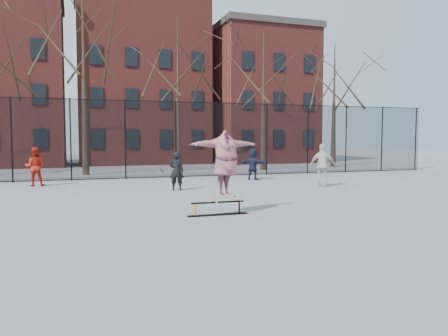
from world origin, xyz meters
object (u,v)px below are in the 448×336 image
object	(u,v)px
skate_rail	(218,210)
bystander_black	(177,171)
skateboard	(226,199)
bystander_white	(323,165)
skater	(226,165)
bystander_navy	(253,164)
bystander_red	(35,167)

from	to	relation	value
skate_rail	bystander_black	world-z (taller)	bystander_black
bystander_black	skate_rail	bearing A→B (deg)	106.04
skateboard	bystander_white	xyz separation A→B (m)	(6.13, 5.04, 0.49)
skateboard	bystander_white	distance (m)	7.95
skateboard	skater	xyz separation A→B (m)	(0.00, 0.00, 0.93)
skateboard	bystander_white	bearing A→B (deg)	39.44
bystander_navy	skateboard	bearing A→B (deg)	112.28
bystander_black	bystander_navy	distance (m)	5.50
bystander_red	bystander_navy	xyz separation A→B (m)	(10.02, -0.43, -0.05)
skate_rail	bystander_white	xyz separation A→B (m)	(6.36, 5.04, 0.77)
bystander_red	skate_rail	bearing A→B (deg)	123.09
skate_rail	skateboard	distance (m)	0.36
skate_rail	bystander_black	size ratio (longest dim) A/B	1.09
skate_rail	skateboard	size ratio (longest dim) A/B	1.87
bystander_white	bystander_navy	xyz separation A→B (m)	(-1.62, 3.81, -0.13)
skater	bystander_white	size ratio (longest dim) A/B	1.18
skate_rail	bystander_black	xyz separation A→B (m)	(0.17, 5.78, 0.63)
skater	bystander_navy	world-z (taller)	skater
skateboard	bystander_navy	xyz separation A→B (m)	(4.51, 8.85, 0.36)
skater	bystander_black	xyz separation A→B (m)	(-0.06, 5.78, -0.58)
bystander_red	bystander_navy	world-z (taller)	bystander_red
skateboard	skate_rail	bearing A→B (deg)	180.00
bystander_white	bystander_navy	size ratio (longest dim) A/B	1.17
skateboard	bystander_black	size ratio (longest dim) A/B	0.58
skate_rail	bystander_white	world-z (taller)	bystander_white
bystander_black	skateboard	bearing A→B (deg)	108.29
skater	skateboard	bearing A→B (deg)	0.00
bystander_black	bystander_red	bearing A→B (deg)	-15.00
skateboard	bystander_red	world-z (taller)	bystander_red
skater	skate_rail	bearing A→B (deg)	165.90
bystander_red	bystander_white	xyz separation A→B (m)	(11.64, -4.24, 0.08)
skate_rail	bystander_navy	distance (m)	10.06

